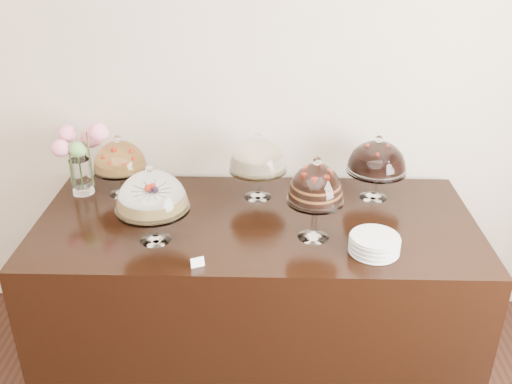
{
  "coord_description": "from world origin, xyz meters",
  "views": [
    {
      "loc": [
        0.36,
        -0.05,
        2.31
      ],
      "look_at": [
        0.29,
        2.4,
        1.08
      ],
      "focal_mm": 40.0,
      "sensor_mm": 36.0,
      "label": 1
    }
  ],
  "objects_px": {
    "cake_stand_sugar_sponge": "(152,194)",
    "plate_stack": "(374,244)",
    "cake_stand_dark_choco": "(377,159)",
    "cake_stand_choco_layer": "(316,187)",
    "cake_stand_cheesecake": "(258,157)",
    "flower_vase": "(81,152)",
    "display_counter": "(256,292)",
    "cake_stand_fruit_tart": "(119,158)"
  },
  "relations": [
    {
      "from": "cake_stand_sugar_sponge",
      "to": "plate_stack",
      "type": "bearing_deg",
      "value": -4.59
    },
    {
      "from": "cake_stand_cheesecake",
      "to": "cake_stand_sugar_sponge",
      "type": "bearing_deg",
      "value": -135.73
    },
    {
      "from": "display_counter",
      "to": "cake_stand_fruit_tart",
      "type": "xyz_separation_m",
      "value": [
        -0.74,
        0.27,
        0.66
      ]
    },
    {
      "from": "cake_stand_choco_layer",
      "to": "flower_vase",
      "type": "relative_size",
      "value": 1.03
    },
    {
      "from": "cake_stand_sugar_sponge",
      "to": "display_counter",
      "type": "bearing_deg",
      "value": 23.66
    },
    {
      "from": "cake_stand_choco_layer",
      "to": "flower_vase",
      "type": "distance_m",
      "value": 1.31
    },
    {
      "from": "cake_stand_choco_layer",
      "to": "cake_stand_dark_choco",
      "type": "bearing_deg",
      "value": 50.36
    },
    {
      "from": "display_counter",
      "to": "cake_stand_choco_layer",
      "type": "xyz_separation_m",
      "value": [
        0.28,
        -0.16,
        0.72
      ]
    },
    {
      "from": "cake_stand_cheesecake",
      "to": "cake_stand_dark_choco",
      "type": "bearing_deg",
      "value": 1.01
    },
    {
      "from": "cake_stand_cheesecake",
      "to": "cake_stand_fruit_tart",
      "type": "height_order",
      "value": "cake_stand_cheesecake"
    },
    {
      "from": "plate_stack",
      "to": "cake_stand_sugar_sponge",
      "type": "bearing_deg",
      "value": 175.41
    },
    {
      "from": "plate_stack",
      "to": "flower_vase",
      "type": "bearing_deg",
      "value": 158.47
    },
    {
      "from": "cake_stand_cheesecake",
      "to": "flower_vase",
      "type": "relative_size",
      "value": 0.91
    },
    {
      "from": "cake_stand_fruit_tart",
      "to": "cake_stand_dark_choco",
      "type": "bearing_deg",
      "value": -0.29
    },
    {
      "from": "cake_stand_fruit_tart",
      "to": "plate_stack",
      "type": "bearing_deg",
      "value": -23.62
    },
    {
      "from": "cake_stand_sugar_sponge",
      "to": "cake_stand_fruit_tart",
      "type": "height_order",
      "value": "cake_stand_sugar_sponge"
    },
    {
      "from": "display_counter",
      "to": "cake_stand_cheesecake",
      "type": "relative_size",
      "value": 5.99
    },
    {
      "from": "cake_stand_dark_choco",
      "to": "cake_stand_choco_layer",
      "type": "bearing_deg",
      "value": -129.64
    },
    {
      "from": "flower_vase",
      "to": "plate_stack",
      "type": "xyz_separation_m",
      "value": [
        1.49,
        -0.59,
        -0.19
      ]
    },
    {
      "from": "display_counter",
      "to": "cake_stand_dark_choco",
      "type": "height_order",
      "value": "cake_stand_dark_choco"
    },
    {
      "from": "cake_stand_cheesecake",
      "to": "flower_vase",
      "type": "distance_m",
      "value": 0.95
    },
    {
      "from": "cake_stand_sugar_sponge",
      "to": "cake_stand_choco_layer",
      "type": "bearing_deg",
      "value": 3.57
    },
    {
      "from": "cake_stand_fruit_tart",
      "to": "flower_vase",
      "type": "relative_size",
      "value": 0.84
    },
    {
      "from": "cake_stand_choco_layer",
      "to": "flower_vase",
      "type": "xyz_separation_m",
      "value": [
        -1.22,
        0.46,
        -0.03
      ]
    },
    {
      "from": "cake_stand_cheesecake",
      "to": "cake_stand_dark_choco",
      "type": "height_order",
      "value": "cake_stand_cheesecake"
    },
    {
      "from": "cake_stand_choco_layer",
      "to": "cake_stand_cheesecake",
      "type": "bearing_deg",
      "value": 123.56
    },
    {
      "from": "display_counter",
      "to": "cake_stand_choco_layer",
      "type": "distance_m",
      "value": 0.78
    },
    {
      "from": "cake_stand_sugar_sponge",
      "to": "plate_stack",
      "type": "xyz_separation_m",
      "value": [
        1.01,
        -0.08,
        -0.2
      ]
    },
    {
      "from": "display_counter",
      "to": "cake_stand_sugar_sponge",
      "type": "height_order",
      "value": "cake_stand_sugar_sponge"
    },
    {
      "from": "flower_vase",
      "to": "plate_stack",
      "type": "relative_size",
      "value": 1.8
    },
    {
      "from": "cake_stand_sugar_sponge",
      "to": "cake_stand_cheesecake",
      "type": "xyz_separation_m",
      "value": [
        0.47,
        0.46,
        -0.01
      ]
    },
    {
      "from": "cake_stand_sugar_sponge",
      "to": "plate_stack",
      "type": "height_order",
      "value": "cake_stand_sugar_sponge"
    },
    {
      "from": "flower_vase",
      "to": "cake_stand_choco_layer",
      "type": "bearing_deg",
      "value": -20.6
    },
    {
      "from": "display_counter",
      "to": "cake_stand_fruit_tart",
      "type": "distance_m",
      "value": 1.03
    },
    {
      "from": "flower_vase",
      "to": "plate_stack",
      "type": "bearing_deg",
      "value": -21.53
    },
    {
      "from": "cake_stand_sugar_sponge",
      "to": "cake_stand_fruit_tart",
      "type": "distance_m",
      "value": 0.55
    },
    {
      "from": "cake_stand_cheesecake",
      "to": "cake_stand_fruit_tart",
      "type": "distance_m",
      "value": 0.74
    },
    {
      "from": "cake_stand_cheesecake",
      "to": "cake_stand_fruit_tart",
      "type": "xyz_separation_m",
      "value": [
        -0.74,
        0.02,
        -0.02
      ]
    },
    {
      "from": "cake_stand_cheesecake",
      "to": "plate_stack",
      "type": "distance_m",
      "value": 0.79
    },
    {
      "from": "cake_stand_sugar_sponge",
      "to": "flower_vase",
      "type": "xyz_separation_m",
      "value": [
        -0.48,
        0.51,
        -0.01
      ]
    },
    {
      "from": "cake_stand_sugar_sponge",
      "to": "cake_stand_dark_choco",
      "type": "xyz_separation_m",
      "value": [
        1.1,
        0.47,
        -0.02
      ]
    },
    {
      "from": "cake_stand_cheesecake",
      "to": "cake_stand_choco_layer",
      "type": "bearing_deg",
      "value": -56.44
    }
  ]
}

